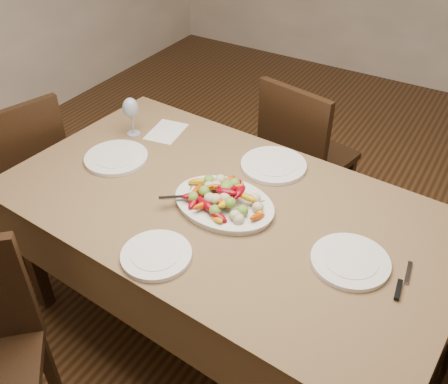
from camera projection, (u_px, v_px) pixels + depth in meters
floor at (262, 300)px, 2.59m from camera, size 6.00×6.00×0.00m
dining_table at (224, 270)px, 2.24m from camera, size 1.91×1.16×0.76m
chair_far at (309, 156)px, 2.80m from camera, size 0.49×0.49×0.95m
chair_left at (20, 175)px, 2.65m from camera, size 0.52×0.52×0.95m
serving_platter at (224, 205)px, 1.99m from camera, size 0.43×0.33×0.02m
roasted_vegetables at (224, 193)px, 1.95m from camera, size 0.35×0.25×0.09m
serving_spoon at (205, 196)px, 1.97m from camera, size 0.24×0.24×0.03m
plate_left at (116, 158)px, 2.26m from camera, size 0.29×0.29×0.02m
plate_right at (350, 261)px, 1.74m from camera, size 0.28×0.28×0.02m
plate_far at (274, 165)px, 2.21m from camera, size 0.29×0.29×0.02m
plate_near at (156, 255)px, 1.77m from camera, size 0.25×0.25×0.02m
wine_glass at (132, 116)px, 2.38m from camera, size 0.08×0.08×0.20m
menu_card at (166, 132)px, 2.46m from camera, size 0.18×0.23×0.00m
table_knife at (403, 282)px, 1.67m from camera, size 0.04×0.20×0.01m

